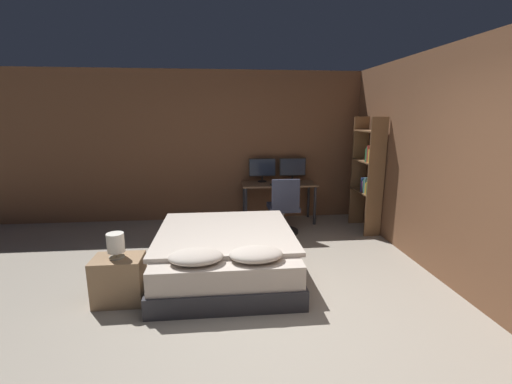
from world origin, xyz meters
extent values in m
plane|color=#9E9384|center=(0.00, 0.00, 0.00)|extent=(20.00, 20.00, 0.00)
cube|color=brown|center=(0.00, 3.72, 1.35)|extent=(12.00, 0.06, 2.70)
cube|color=brown|center=(2.08, 1.50, 1.35)|extent=(0.06, 12.00, 2.70)
cube|color=#2D2D33|center=(-0.47, 1.36, 0.11)|extent=(1.61, 1.94, 0.22)
cube|color=beige|center=(-0.47, 1.36, 0.35)|extent=(1.55, 1.88, 0.25)
cube|color=beige|center=(-0.47, 1.47, 0.50)|extent=(1.65, 1.63, 0.05)
ellipsoid|color=beige|center=(-0.78, 0.64, 0.54)|extent=(0.55, 0.38, 0.13)
ellipsoid|color=beige|center=(-0.17, 0.64, 0.54)|extent=(0.55, 0.38, 0.13)
cube|color=#997551|center=(-1.59, 0.80, 0.25)|extent=(0.50, 0.36, 0.49)
cylinder|color=gray|center=(-1.59, 0.80, 0.50)|extent=(0.16, 0.16, 0.01)
cylinder|color=gray|center=(-1.59, 0.80, 0.53)|extent=(0.02, 0.02, 0.05)
cylinder|color=silver|center=(-1.59, 0.80, 0.66)|extent=(0.17, 0.17, 0.20)
cube|color=#846042|center=(0.52, 3.37, 0.71)|extent=(1.33, 0.56, 0.03)
cylinder|color=#2D2D33|center=(-0.10, 3.14, 0.35)|extent=(0.05, 0.05, 0.69)
cylinder|color=#2D2D33|center=(1.14, 3.14, 0.35)|extent=(0.05, 0.05, 0.69)
cylinder|color=#2D2D33|center=(-0.10, 3.60, 0.35)|extent=(0.05, 0.05, 0.69)
cylinder|color=#2D2D33|center=(1.14, 3.60, 0.35)|extent=(0.05, 0.05, 0.69)
cylinder|color=black|center=(0.24, 3.55, 0.73)|extent=(0.16, 0.16, 0.01)
cylinder|color=black|center=(0.24, 3.55, 0.78)|extent=(0.03, 0.03, 0.09)
cube|color=black|center=(0.24, 3.55, 0.99)|extent=(0.49, 0.03, 0.33)
cube|color=#232D42|center=(0.24, 3.54, 0.99)|extent=(0.46, 0.00, 0.30)
cylinder|color=black|center=(0.80, 3.55, 0.73)|extent=(0.16, 0.16, 0.01)
cylinder|color=black|center=(0.80, 3.55, 0.78)|extent=(0.03, 0.03, 0.09)
cube|color=black|center=(0.80, 3.55, 0.99)|extent=(0.49, 0.03, 0.33)
cube|color=#232D42|center=(0.80, 3.54, 0.99)|extent=(0.46, 0.00, 0.30)
cube|color=black|center=(0.52, 3.20, 0.73)|extent=(0.36, 0.13, 0.02)
ellipsoid|color=black|center=(0.79, 3.20, 0.74)|extent=(0.07, 0.05, 0.04)
cylinder|color=black|center=(0.49, 2.77, 0.02)|extent=(0.52, 0.52, 0.04)
cylinder|color=gray|center=(0.49, 2.77, 0.22)|extent=(0.05, 0.05, 0.36)
cube|color=#33384C|center=(0.49, 2.77, 0.44)|extent=(0.49, 0.49, 0.07)
cube|color=#33384C|center=(0.49, 2.56, 0.71)|extent=(0.44, 0.05, 0.47)
cube|color=brown|center=(1.90, 2.45, 0.95)|extent=(0.27, 0.02, 1.90)
cube|color=brown|center=(1.90, 3.14, 0.95)|extent=(0.27, 0.02, 1.90)
cube|color=brown|center=(1.90, 2.79, 0.66)|extent=(0.27, 0.66, 0.02)
cube|color=brown|center=(1.90, 2.79, 1.18)|extent=(0.27, 0.66, 0.02)
cube|color=brown|center=(1.90, 2.79, 1.67)|extent=(0.27, 0.66, 0.02)
cube|color=teal|center=(1.90, 2.49, 0.76)|extent=(0.22, 0.03, 0.18)
cube|color=#337042|center=(1.90, 2.52, 0.76)|extent=(0.22, 0.02, 0.18)
cube|color=gold|center=(1.90, 2.55, 0.77)|extent=(0.22, 0.02, 0.19)
cube|color=gold|center=(1.90, 2.58, 0.76)|extent=(0.22, 0.02, 0.18)
cube|color=teal|center=(1.90, 2.62, 0.80)|extent=(0.22, 0.03, 0.26)
cube|color=#337042|center=(1.90, 2.66, 0.78)|extent=(0.22, 0.03, 0.22)
cube|color=#7A387F|center=(1.90, 2.71, 0.76)|extent=(0.22, 0.04, 0.18)
cube|color=#2D4784|center=(1.90, 2.75, 0.79)|extent=(0.22, 0.04, 0.24)
cube|color=gold|center=(1.90, 2.49, 1.27)|extent=(0.22, 0.03, 0.17)
cube|color=gold|center=(1.90, 2.54, 1.29)|extent=(0.22, 0.04, 0.21)
cube|color=#B2332D|center=(1.90, 2.58, 1.32)|extent=(0.22, 0.03, 0.26)
cube|color=#337042|center=(1.90, 2.62, 1.31)|extent=(0.22, 0.02, 0.25)
cube|color=#337042|center=(1.90, 2.66, 1.29)|extent=(0.22, 0.03, 0.21)
camera|label=1|loc=(-0.50, -2.60, 1.92)|focal=24.00mm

